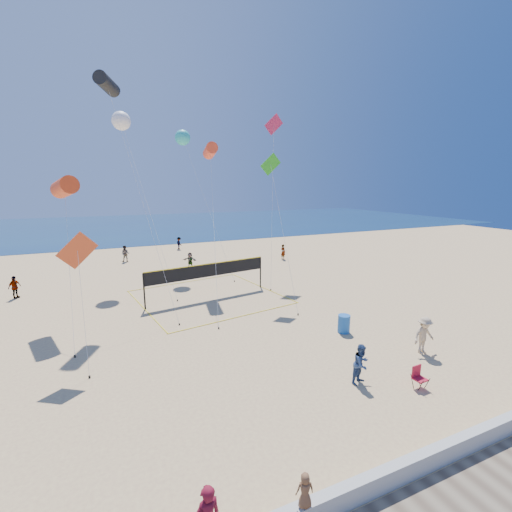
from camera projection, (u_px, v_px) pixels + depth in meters
name	position (u px, v px, depth m)	size (l,w,h in m)	color
ground	(292.00, 427.00, 11.18)	(120.00, 120.00, 0.00)	#D6B678
ocean	(134.00, 225.00, 66.73)	(140.00, 50.00, 0.03)	navy
seawall	(353.00, 493.00, 8.43)	(32.00, 0.30, 0.60)	#B7B7B2
toddler	(305.00, 490.00, 7.68)	(0.41, 0.27, 0.84)	brown
bystander_a	(361.00, 364.00, 13.52)	(0.79, 0.62, 1.62)	navy
bystander_b	(424.00, 335.00, 15.92)	(1.14, 0.66, 1.77)	tan
far_person_0	(15.00, 287.00, 23.75)	(0.93, 0.39, 1.58)	gray
far_person_1	(190.00, 260.00, 32.37)	(1.40, 0.45, 1.51)	gray
far_person_2	(283.00, 252.00, 36.23)	(0.59, 0.39, 1.61)	gray
far_person_3	(125.00, 254.00, 35.00)	(0.81, 0.63, 1.68)	gray
far_person_4	(179.00, 243.00, 41.92)	(0.97, 0.56, 1.50)	gray
camp_chair	(418.00, 376.00, 13.27)	(0.50, 0.61, 0.97)	#AD132A
trash_barrel	(344.00, 324.00, 18.26)	(0.64, 0.64, 0.96)	#1A58AD
volleyball_net	(208.00, 274.00, 23.81)	(10.38, 10.26, 2.42)	black
kite_0	(65.00, 187.00, 19.37)	(1.74, 7.27, 8.28)	red
kite_1	(107.00, 84.00, 20.76)	(3.43, 7.05, 14.31)	black
kite_2	(210.00, 151.00, 25.66)	(3.04, 10.08, 10.84)	#FF4724
kite_3	(78.00, 255.00, 14.60)	(1.68, 2.02, 5.83)	#DD4C21
kite_4	(272.00, 173.00, 23.19)	(1.56, 4.94, 9.91)	green
kite_5	(274.00, 133.00, 28.51)	(3.62, 5.29, 13.63)	#BE254C
kite_6	(121.00, 121.00, 27.33)	(3.18, 9.34, 13.51)	white
kite_7	(183.00, 138.00, 30.23)	(3.29, 7.20, 12.53)	#2FB7B5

